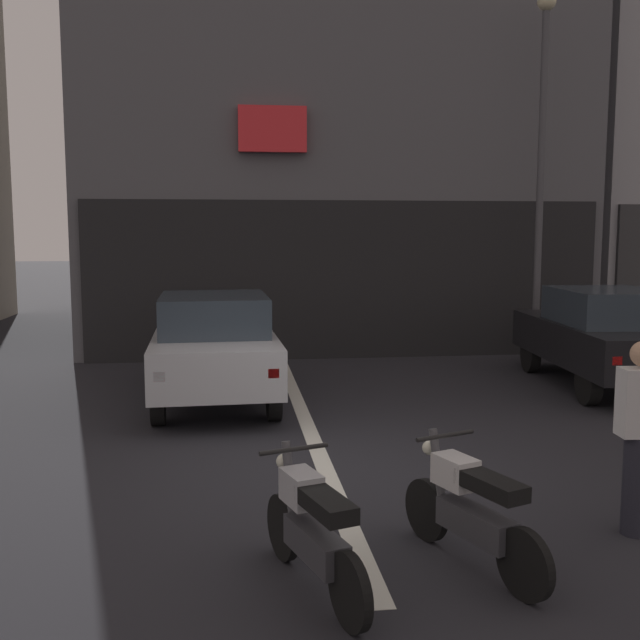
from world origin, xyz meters
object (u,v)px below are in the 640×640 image
Objects in this scene: motorcycle_white_row_left_mid at (471,509)px; person_by_motorcycles at (639,437)px; car_black_parked_kerbside at (605,334)px; street_lamp at (542,142)px; motorcycle_silver_row_leftmost at (312,529)px; car_silver_crossing_near at (214,344)px.

motorcycle_white_row_left_mid is 0.95× the size of person_by_motorcycles.
car_black_parked_kerbside is 2.53× the size of person_by_motorcycles.
street_lamp is 4.25× the size of person_by_motorcycles.
motorcycle_silver_row_leftmost is (-5.59, -6.36, -0.43)m from car_black_parked_kerbside.
motorcycle_white_row_left_mid is (2.05, -5.84, -0.43)m from car_silver_crossing_near.
car_black_parked_kerbside is at bearing -87.71° from street_lamp.
motorcycle_white_row_left_mid is at bearing 10.24° from motorcycle_silver_row_leftmost.
street_lamp reaches higher than person_by_motorcycles.
motorcycle_white_row_left_mid is (-4.34, -6.13, -0.43)m from car_black_parked_kerbside.
motorcycle_silver_row_leftmost is (-5.49, -8.89, -3.84)m from street_lamp.
motorcycle_silver_row_leftmost is 2.95m from person_by_motorcycles.
motorcycle_silver_row_leftmost is at bearing -169.76° from motorcycle_white_row_left_mid.
street_lamp is at bearing 63.94° from motorcycle_white_row_left_mid.
car_silver_crossing_near reaches higher than motorcycle_white_row_left_mid.
person_by_motorcycles is (1.60, 0.42, 0.40)m from motorcycle_white_row_left_mid.
street_lamp is at bearing 24.24° from car_silver_crossing_near.
street_lamp is 9.32m from person_by_motorcycles.
street_lamp is 11.13m from motorcycle_silver_row_leftmost.
motorcycle_silver_row_leftmost is 1.27m from motorcycle_white_row_left_mid.
car_black_parked_kerbside is (6.39, 0.29, 0.00)m from car_silver_crossing_near.
car_black_parked_kerbside reaches higher than motorcycle_white_row_left_mid.
person_by_motorcycles reaches higher than car_silver_crossing_near.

